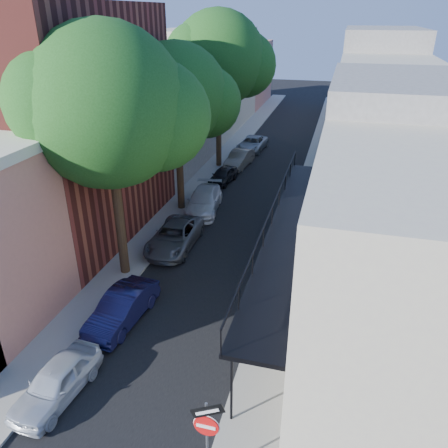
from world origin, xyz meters
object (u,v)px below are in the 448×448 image
Objects in this scene: sign_post at (207,429)px; parked_car_d at (204,201)px; oak_mid at (184,97)px; oak_near at (119,110)px; oak_far at (225,60)px; parked_car_c at (175,236)px; parked_car_f at (239,159)px; parked_car_e at (223,175)px; parked_car_g at (252,144)px; parked_car_b at (122,308)px; parked_car_a at (57,382)px.

sign_post is 18.04m from parked_car_d.
oak_mid is 2.15× the size of parked_car_d.
oak_far is (0.01, 17.01, 0.38)m from oak_near.
parked_car_c is 1.16× the size of parked_car_f.
parked_car_g reaches higher than parked_car_e.
oak_mid reaches higher than parked_car_b.
parked_car_e is at bearing -77.18° from oak_far.
parked_car_g is (0.07, 4.86, -0.04)m from parked_car_f.
oak_far reaches higher than parked_car_e.
oak_mid is (-0.05, 7.97, -0.82)m from oak_near.
sign_post reaches higher than parked_car_f.
parked_car_a is 4.11m from parked_car_b.
oak_far is 9.19m from parked_car_g.
parked_car_d is (1.04, -9.15, -7.57)m from oak_far.
oak_mid reaches higher than parked_car_a.
parked_car_b is (1.15, -20.66, -7.60)m from oak_far.
oak_near is at bearing -87.56° from parked_car_f.
parked_car_a is at bearing -88.98° from parked_car_b.
parked_car_e is at bearing 84.78° from parked_car_d.
parked_car_g is at bearing 87.99° from parked_car_c.
parked_car_e is (-5.62, 22.39, -1.46)m from sign_post.
oak_far is 2.63× the size of parked_car_g.
oak_near is 2.43× the size of parked_car_c.
parked_car_d is at bearing -84.49° from parked_car_f.
oak_mid is at bearing 98.22° from parked_car_a.
parked_car_c is 5.02m from parked_car_d.
parked_car_f is (1.21, 17.12, -7.21)m from oak_near.
oak_mid is at bearing 167.14° from parked_car_d.
sign_post is 0.83× the size of parked_car_a.
oak_mid reaches higher than parked_car_d.
oak_far is 2.97× the size of parked_car_b.
sign_post is 13.40m from parked_car_c.
oak_near is 10.66m from parked_car_a.
oak_far is at bearing 92.82° from parked_car_c.
parked_car_b reaches higher than parked_car_c.
parked_car_d reaches higher than parked_car_c.
parked_car_c is (1.03, -5.14, -6.40)m from oak_mid.
parked_car_c is at bearing -84.46° from parked_car_f.
parked_car_f is (1.27, 9.15, -6.39)m from oak_mid.
parked_car_c reaches higher than parked_car_g.
parked_car_e is (-0.07, 10.27, -0.08)m from parked_car_c.
sign_post is 27.80m from oak_far.
parked_car_g is at bearing 75.60° from oak_far.
parked_car_d is (-0.11, 11.51, 0.03)m from parked_car_b.
oak_far reaches higher than parked_car_f.
oak_near reaches higher than oak_mid.
parked_car_b is 0.89× the size of parked_car_g.
oak_mid is 17.02m from parked_car_a.
parked_car_g is (0.24, 14.13, -0.06)m from parked_car_d.
parked_car_a is 0.89× the size of parked_car_b.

